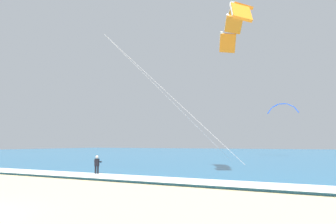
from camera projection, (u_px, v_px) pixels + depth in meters
The scene contains 6 objects.
sea at pixel (257, 154), 74.29m from camera, with size 200.00×120.00×0.20m, color teal.
surf_foam at pixel (127, 177), 21.34m from camera, with size 200.00×2.68×0.04m, color white.
surfboard at pixel (97, 176), 23.69m from camera, with size 0.78×1.47×0.09m.
kitesurfer at pixel (97, 165), 23.81m from camera, with size 0.61×0.60×1.69m.
kite_primary at pixel (235, 20), 24.44m from camera, with size 12.30×7.66×12.77m.
kite_distant at pixel (283, 107), 56.26m from camera, with size 5.76×1.40×2.02m.
Camera 1 is at (11.99, -6.23, 2.67)m, focal length 31.65 mm.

